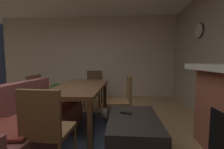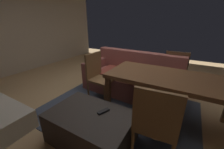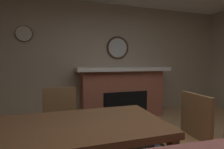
{
  "view_description": "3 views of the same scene",
  "coord_description": "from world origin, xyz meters",
  "px_view_note": "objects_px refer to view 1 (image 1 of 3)",
  "views": [
    {
      "loc": [
        -1.73,
        -1.1,
        1.2
      ],
      "look_at": [
        0.56,
        -0.94,
        0.99
      ],
      "focal_mm": 23.63,
      "sensor_mm": 36.0,
      "label": 1
    },
    {
      "loc": [
        1.19,
        -2.33,
        1.49
      ],
      "look_at": [
        0.18,
        -0.57,
        0.69
      ],
      "focal_mm": 21.78,
      "sensor_mm": 36.0,
      "label": 2
    },
    {
      "loc": [
        0.99,
        1.13,
        1.27
      ],
      "look_at": [
        0.29,
        -1.16,
        1.1
      ],
      "focal_mm": 26.65,
      "sensor_mm": 36.0,
      "label": 3
    }
  ],
  "objects_px": {
    "ottoman_coffee_table": "(133,132)",
    "potted_plant": "(57,92)",
    "dining_chair_south": "(123,97)",
    "couch": "(24,125)",
    "dining_table": "(81,89)",
    "dining_chair_north": "(40,96)",
    "tv_remote": "(126,113)",
    "small_dog": "(108,113)",
    "dining_chair_west": "(46,126)",
    "wall_clock": "(199,31)",
    "dining_chair_east": "(94,85)"
  },
  "relations": [
    {
      "from": "dining_chair_south",
      "to": "wall_clock",
      "type": "height_order",
      "value": "wall_clock"
    },
    {
      "from": "dining_chair_east",
      "to": "couch",
      "type": "bearing_deg",
      "value": 164.41
    },
    {
      "from": "dining_chair_north",
      "to": "dining_chair_west",
      "type": "height_order",
      "value": "same"
    },
    {
      "from": "couch",
      "to": "dining_chair_east",
      "type": "relative_size",
      "value": 2.21
    },
    {
      "from": "wall_clock",
      "to": "couch",
      "type": "bearing_deg",
      "value": 116.76
    },
    {
      "from": "ottoman_coffee_table",
      "to": "dining_chair_south",
      "type": "xyz_separation_m",
      "value": [
        0.76,
        0.14,
        0.31
      ]
    },
    {
      "from": "dining_chair_south",
      "to": "dining_chair_east",
      "type": "xyz_separation_m",
      "value": [
        1.29,
        0.81,
        0.0
      ]
    },
    {
      "from": "ottoman_coffee_table",
      "to": "dining_chair_west",
      "type": "height_order",
      "value": "dining_chair_west"
    },
    {
      "from": "ottoman_coffee_table",
      "to": "dining_table",
      "type": "bearing_deg",
      "value": 51.88
    },
    {
      "from": "dining_chair_north",
      "to": "potted_plant",
      "type": "height_order",
      "value": "dining_chair_north"
    },
    {
      "from": "tv_remote",
      "to": "dining_chair_south",
      "type": "height_order",
      "value": "dining_chair_south"
    },
    {
      "from": "dining_table",
      "to": "dining_chair_south",
      "type": "distance_m",
      "value": 0.83
    },
    {
      "from": "tv_remote",
      "to": "dining_table",
      "type": "distance_m",
      "value": 1.08
    },
    {
      "from": "ottoman_coffee_table",
      "to": "potted_plant",
      "type": "xyz_separation_m",
      "value": [
        2.17,
        2.1,
        0.09
      ]
    },
    {
      "from": "dining_chair_east",
      "to": "dining_table",
      "type": "bearing_deg",
      "value": 179.88
    },
    {
      "from": "tv_remote",
      "to": "small_dog",
      "type": "bearing_deg",
      "value": 48.17
    },
    {
      "from": "tv_remote",
      "to": "potted_plant",
      "type": "distance_m",
      "value": 2.86
    },
    {
      "from": "dining_chair_west",
      "to": "couch",
      "type": "bearing_deg",
      "value": 51.22
    },
    {
      "from": "dining_chair_north",
      "to": "dining_chair_east",
      "type": "xyz_separation_m",
      "value": [
        1.3,
        -0.82,
        0.0
      ]
    },
    {
      "from": "wall_clock",
      "to": "ottoman_coffee_table",
      "type": "bearing_deg",
      "value": 133.86
    },
    {
      "from": "ottoman_coffee_table",
      "to": "small_dog",
      "type": "xyz_separation_m",
      "value": [
        0.8,
        0.43,
        -0.03
      ]
    },
    {
      "from": "dining_chair_north",
      "to": "potted_plant",
      "type": "bearing_deg",
      "value": 12.89
    },
    {
      "from": "dining_chair_east",
      "to": "wall_clock",
      "type": "xyz_separation_m",
      "value": [
        -0.57,
        -2.48,
        1.35
      ]
    },
    {
      "from": "dining_table",
      "to": "dining_chair_south",
      "type": "height_order",
      "value": "dining_chair_south"
    },
    {
      "from": "ottoman_coffee_table",
      "to": "dining_chair_south",
      "type": "distance_m",
      "value": 0.83
    },
    {
      "from": "dining_table",
      "to": "dining_chair_north",
      "type": "bearing_deg",
      "value": 90.11
    },
    {
      "from": "couch",
      "to": "dining_chair_north",
      "type": "bearing_deg",
      "value": 15.29
    },
    {
      "from": "ottoman_coffee_table",
      "to": "dining_chair_east",
      "type": "bearing_deg",
      "value": 24.93
    },
    {
      "from": "tv_remote",
      "to": "potted_plant",
      "type": "bearing_deg",
      "value": 66.61
    },
    {
      "from": "dining_chair_north",
      "to": "dining_chair_east",
      "type": "distance_m",
      "value": 1.54
    },
    {
      "from": "tv_remote",
      "to": "dining_chair_west",
      "type": "height_order",
      "value": "dining_chair_west"
    },
    {
      "from": "couch",
      "to": "dining_chair_south",
      "type": "bearing_deg",
      "value": -59.3
    },
    {
      "from": "potted_plant",
      "to": "wall_clock",
      "type": "relative_size",
      "value": 1.59
    },
    {
      "from": "dining_chair_west",
      "to": "dining_chair_east",
      "type": "xyz_separation_m",
      "value": [
        2.6,
        -0.01,
        0.0
      ]
    },
    {
      "from": "dining_chair_north",
      "to": "dining_chair_south",
      "type": "relative_size",
      "value": 1.0
    },
    {
      "from": "dining_chair_south",
      "to": "wall_clock",
      "type": "xyz_separation_m",
      "value": [
        0.72,
        -1.67,
        1.35
      ]
    },
    {
      "from": "dining_chair_west",
      "to": "wall_clock",
      "type": "distance_m",
      "value": 3.48
    },
    {
      "from": "dining_table",
      "to": "ottoman_coffee_table",
      "type": "bearing_deg",
      "value": -128.12
    },
    {
      "from": "couch",
      "to": "dining_chair_west",
      "type": "bearing_deg",
      "value": -128.78
    },
    {
      "from": "couch",
      "to": "small_dog",
      "type": "xyz_separation_m",
      "value": [
        0.88,
        -1.12,
        -0.13
      ]
    },
    {
      "from": "couch",
      "to": "dining_table",
      "type": "distance_m",
      "value": 1.08
    },
    {
      "from": "couch",
      "to": "ottoman_coffee_table",
      "type": "bearing_deg",
      "value": -87.07
    },
    {
      "from": "couch",
      "to": "dining_chair_south",
      "type": "relative_size",
      "value": 2.21
    },
    {
      "from": "ottoman_coffee_table",
      "to": "dining_chair_east",
      "type": "height_order",
      "value": "dining_chair_east"
    },
    {
      "from": "couch",
      "to": "dining_chair_west",
      "type": "xyz_separation_m",
      "value": [
        -0.47,
        -0.59,
        0.22
      ]
    },
    {
      "from": "dining_table",
      "to": "dining_chair_south",
      "type": "bearing_deg",
      "value": -89.46
    },
    {
      "from": "wall_clock",
      "to": "tv_remote",
      "type": "bearing_deg",
      "value": 129.39
    },
    {
      "from": "dining_chair_east",
      "to": "wall_clock",
      "type": "relative_size",
      "value": 2.73
    },
    {
      "from": "dining_chair_south",
      "to": "small_dog",
      "type": "xyz_separation_m",
      "value": [
        0.04,
        0.29,
        -0.34
      ]
    },
    {
      "from": "tv_remote",
      "to": "dining_chair_west",
      "type": "relative_size",
      "value": 0.17
    }
  ]
}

